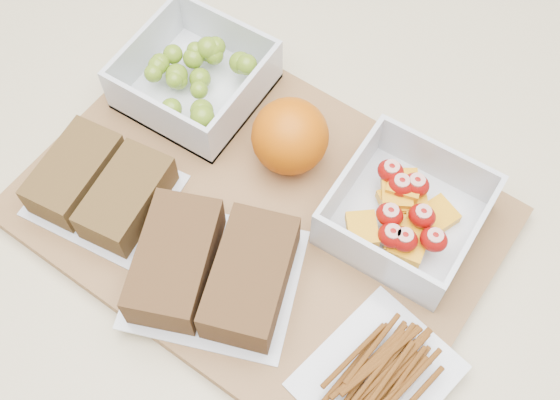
{
  "coord_description": "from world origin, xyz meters",
  "views": [
    {
      "loc": [
        0.15,
        -0.25,
        1.49
      ],
      "look_at": [
        -0.01,
        0.01,
        0.93
      ],
      "focal_mm": 45.0,
      "sensor_mm": 36.0,
      "label": 1
    }
  ],
  "objects_px": {
    "grape_container": "(196,77)",
    "pretzel_bag": "(379,372)",
    "sandwich_bag_left": "(101,186)",
    "sandwich_bag_center": "(213,270)",
    "cutting_board": "(259,214)",
    "orange": "(290,136)",
    "fruit_container": "(405,213)"
  },
  "relations": [
    {
      "from": "fruit_container",
      "to": "grape_container",
      "type": "bearing_deg",
      "value": 174.46
    },
    {
      "from": "sandwich_bag_left",
      "to": "sandwich_bag_center",
      "type": "bearing_deg",
      "value": -5.93
    },
    {
      "from": "sandwich_bag_center",
      "to": "sandwich_bag_left",
      "type": "bearing_deg",
      "value": 174.07
    },
    {
      "from": "orange",
      "to": "sandwich_bag_center",
      "type": "distance_m",
      "value": 0.14
    },
    {
      "from": "grape_container",
      "to": "pretzel_bag",
      "type": "bearing_deg",
      "value": -28.43
    },
    {
      "from": "cutting_board",
      "to": "sandwich_bag_left",
      "type": "xyz_separation_m",
      "value": [
        -0.13,
        -0.06,
        0.03
      ]
    },
    {
      "from": "pretzel_bag",
      "to": "grape_container",
      "type": "bearing_deg",
      "value": 151.57
    },
    {
      "from": "orange",
      "to": "pretzel_bag",
      "type": "distance_m",
      "value": 0.23
    },
    {
      "from": "sandwich_bag_center",
      "to": "cutting_board",
      "type": "bearing_deg",
      "value": 93.8
    },
    {
      "from": "cutting_board",
      "to": "orange",
      "type": "distance_m",
      "value": 0.08
    },
    {
      "from": "grape_container",
      "to": "sandwich_bag_center",
      "type": "bearing_deg",
      "value": -50.48
    },
    {
      "from": "fruit_container",
      "to": "sandwich_bag_center",
      "type": "relative_size",
      "value": 0.7
    },
    {
      "from": "grape_container",
      "to": "fruit_container",
      "type": "xyz_separation_m",
      "value": [
        0.25,
        -0.02,
        -0.0
      ]
    },
    {
      "from": "orange",
      "to": "sandwich_bag_left",
      "type": "height_order",
      "value": "orange"
    },
    {
      "from": "grape_container",
      "to": "orange",
      "type": "distance_m",
      "value": 0.12
    },
    {
      "from": "orange",
      "to": "pretzel_bag",
      "type": "height_order",
      "value": "orange"
    },
    {
      "from": "sandwich_bag_center",
      "to": "grape_container",
      "type": "bearing_deg",
      "value": 129.52
    },
    {
      "from": "grape_container",
      "to": "sandwich_bag_left",
      "type": "height_order",
      "value": "grape_container"
    },
    {
      "from": "cutting_board",
      "to": "pretzel_bag",
      "type": "xyz_separation_m",
      "value": [
        0.17,
        -0.08,
        0.02
      ]
    },
    {
      "from": "sandwich_bag_left",
      "to": "pretzel_bag",
      "type": "relative_size",
      "value": 0.93
    },
    {
      "from": "grape_container",
      "to": "sandwich_bag_left",
      "type": "distance_m",
      "value": 0.15
    },
    {
      "from": "sandwich_bag_left",
      "to": "orange",
      "type": "bearing_deg",
      "value": 46.16
    },
    {
      "from": "orange",
      "to": "sandwich_bag_left",
      "type": "relative_size",
      "value": 0.55
    },
    {
      "from": "grape_container",
      "to": "pretzel_bag",
      "type": "distance_m",
      "value": 0.34
    },
    {
      "from": "grape_container",
      "to": "fruit_container",
      "type": "bearing_deg",
      "value": -5.54
    },
    {
      "from": "sandwich_bag_left",
      "to": "fruit_container",
      "type": "bearing_deg",
      "value": 26.27
    },
    {
      "from": "fruit_container",
      "to": "pretzel_bag",
      "type": "distance_m",
      "value": 0.14
    },
    {
      "from": "grape_container",
      "to": "orange",
      "type": "bearing_deg",
      "value": -8.49
    },
    {
      "from": "cutting_board",
      "to": "sandwich_bag_left",
      "type": "distance_m",
      "value": 0.15
    },
    {
      "from": "sandwich_bag_left",
      "to": "cutting_board",
      "type": "bearing_deg",
      "value": 26.28
    },
    {
      "from": "sandwich_bag_left",
      "to": "pretzel_bag",
      "type": "xyz_separation_m",
      "value": [
        0.3,
        -0.01,
        -0.01
      ]
    },
    {
      "from": "grape_container",
      "to": "fruit_container",
      "type": "height_order",
      "value": "same"
    }
  ]
}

